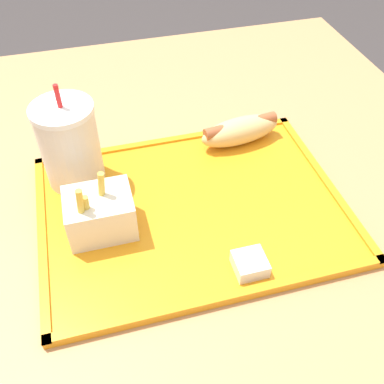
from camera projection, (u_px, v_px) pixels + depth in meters
dining_table at (191, 323)px, 0.94m from camera, size 1.01×1.13×0.71m
food_tray at (192, 208)px, 0.68m from camera, size 0.45×0.34×0.01m
soda_cup at (70, 144)px, 0.67m from camera, size 0.09×0.09×0.17m
hot_dog_far at (240, 130)px, 0.77m from camera, size 0.15×0.07×0.05m
fries_carton at (100, 213)px, 0.62m from camera, size 0.09×0.07×0.10m
sauce_cup_mayo at (250, 264)px, 0.58m from camera, size 0.04×0.04×0.02m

